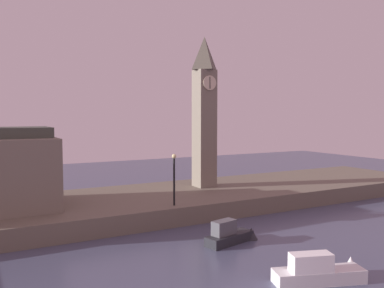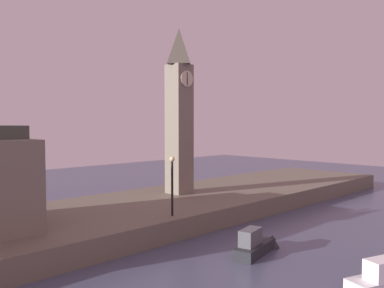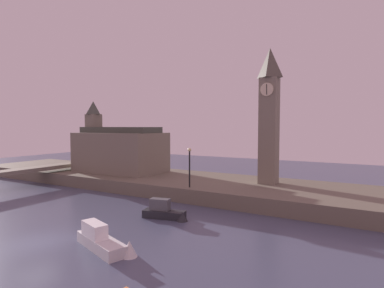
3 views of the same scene
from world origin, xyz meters
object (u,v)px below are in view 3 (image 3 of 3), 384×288
object	(u,v)px
streetlamp	(190,163)
boat_ferry_white	(105,242)
boat_barge_dark	(166,212)
parliament_hall	(119,149)
clock_tower	(269,114)

from	to	relation	value
streetlamp	boat_ferry_white	xyz separation A→B (m)	(1.92, -13.82, -3.49)
streetlamp	boat_barge_dark	bearing A→B (deg)	-77.57
streetlamp	boat_barge_dark	world-z (taller)	streetlamp
parliament_hall	clock_tower	bearing A→B (deg)	3.25
streetlamp	boat_ferry_white	bearing A→B (deg)	-82.11
parliament_hall	boat_ferry_white	world-z (taller)	parliament_hall
boat_ferry_white	boat_barge_dark	size ratio (longest dim) A/B	1.28
clock_tower	streetlamp	bearing A→B (deg)	-135.68
boat_ferry_white	boat_barge_dark	bearing A→B (deg)	94.12
clock_tower	boat_ferry_white	bearing A→B (deg)	-102.72
clock_tower	parliament_hall	distance (m)	21.61
clock_tower	parliament_hall	xyz separation A→B (m)	(-21.08, -1.20, -4.61)
clock_tower	boat_ferry_white	size ratio (longest dim) A/B	2.67
parliament_hall	boat_ferry_white	size ratio (longest dim) A/B	2.21
clock_tower	parliament_hall	world-z (taller)	clock_tower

